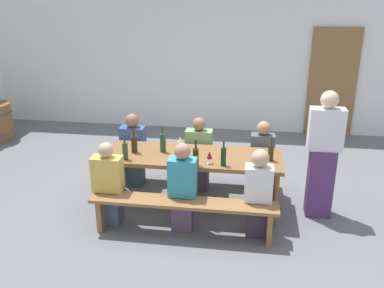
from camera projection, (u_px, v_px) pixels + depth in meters
The scene contains 22 objects.
ground_plane at pixel (192, 206), 5.71m from camera, with size 24.00×24.00×0.00m, color slate.
back_wall at pixel (218, 51), 8.36m from camera, with size 14.00×0.20×3.20m, color white.
wooden_door at pixel (332, 83), 8.12m from camera, with size 0.90×0.06×2.10m, color olive.
tasting_table at pixel (192, 160), 5.47m from camera, with size 2.32×0.81×0.75m.
bench_near at pixel (183, 208), 4.93m from camera, with size 2.22×0.30×0.45m.
bench_far at pixel (199, 162), 6.23m from camera, with size 2.22×0.30×0.45m.
wine_bottle_0 at pixel (125, 151), 5.27m from camera, with size 0.07×0.07×0.32m.
wine_bottle_1 at pixel (271, 152), 5.23m from camera, with size 0.07×0.07×0.31m.
wine_bottle_2 at pixel (196, 156), 5.08m from camera, with size 0.07×0.07×0.33m.
wine_bottle_3 at pixel (223, 156), 5.08m from camera, with size 0.07×0.07×0.31m.
wine_bottle_4 at pixel (163, 142), 5.50m from camera, with size 0.08×0.08×0.34m.
wine_bottle_5 at pixel (134, 144), 5.49m from camera, with size 0.08×0.08×0.34m.
wine_glass_0 at pixel (210, 155), 5.14m from camera, with size 0.07×0.07×0.16m.
wine_glass_1 at pixel (180, 140), 5.62m from camera, with size 0.08×0.08×0.17m.
wine_glass_2 at pixel (253, 158), 5.08m from camera, with size 0.06×0.06×0.15m.
seated_guest_near_0 at pixel (108, 186), 5.15m from camera, with size 0.37×0.24×1.07m.
seated_guest_near_1 at pixel (183, 189), 5.02m from camera, with size 0.33×0.24×1.11m.
seated_guest_near_2 at pixel (258, 194), 4.90m from camera, with size 0.32×0.24×1.08m.
seated_guest_far_0 at pixel (134, 152), 6.17m from camera, with size 0.35×0.24×1.10m.
seated_guest_far_1 at pixel (199, 156), 6.04m from camera, with size 0.38×0.24×1.09m.
seated_guest_far_2 at pixel (262, 160), 5.92m from camera, with size 0.33×0.24×1.07m.
standing_host at pixel (323, 157), 5.24m from camera, with size 0.42×0.24×1.65m.
Camera 1 is at (0.74, -5.00, 2.79)m, focal length 39.36 mm.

